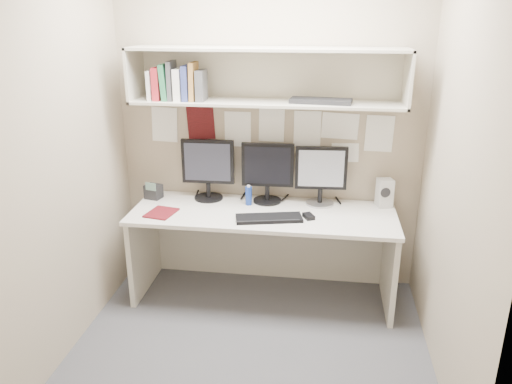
# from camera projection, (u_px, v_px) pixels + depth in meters

# --- Properties ---
(floor) EXTENTS (2.40, 2.00, 0.01)m
(floor) POSITION_uv_depth(u_px,v_px,m) (251.00, 345.00, 3.43)
(floor) COLOR #444449
(floor) RESTS_ON ground
(wall_back) EXTENTS (2.40, 0.02, 2.60)m
(wall_back) POSITION_uv_depth(u_px,v_px,m) (269.00, 128.00, 3.92)
(wall_back) COLOR gray
(wall_back) RESTS_ON ground
(wall_front) EXTENTS (2.40, 0.02, 2.60)m
(wall_front) POSITION_uv_depth(u_px,v_px,m) (214.00, 231.00, 2.06)
(wall_front) COLOR gray
(wall_front) RESTS_ON ground
(wall_left) EXTENTS (0.02, 2.00, 2.60)m
(wall_left) POSITION_uv_depth(u_px,v_px,m) (62.00, 156.00, 3.15)
(wall_left) COLOR gray
(wall_left) RESTS_ON ground
(wall_right) EXTENTS (0.02, 2.00, 2.60)m
(wall_right) POSITION_uv_depth(u_px,v_px,m) (459.00, 172.00, 2.83)
(wall_right) COLOR gray
(wall_right) RESTS_ON ground
(desk) EXTENTS (2.00, 0.70, 0.73)m
(desk) POSITION_uv_depth(u_px,v_px,m) (263.00, 254.00, 3.91)
(desk) COLOR silver
(desk) RESTS_ON floor
(overhead_hutch) EXTENTS (2.00, 0.38, 0.40)m
(overhead_hutch) POSITION_uv_depth(u_px,v_px,m) (267.00, 75.00, 3.65)
(overhead_hutch) COLOR beige
(overhead_hutch) RESTS_ON wall_back
(pinned_papers) EXTENTS (1.92, 0.01, 0.48)m
(pinned_papers) POSITION_uv_depth(u_px,v_px,m) (269.00, 134.00, 3.93)
(pinned_papers) COLOR white
(pinned_papers) RESTS_ON wall_back
(monitor_left) EXTENTS (0.42, 0.23, 0.49)m
(monitor_left) POSITION_uv_depth(u_px,v_px,m) (208.00, 167.00, 3.96)
(monitor_left) COLOR black
(monitor_left) RESTS_ON desk
(monitor_center) EXTENTS (0.41, 0.22, 0.47)m
(monitor_center) POSITION_uv_depth(u_px,v_px,m) (268.00, 170.00, 3.90)
(monitor_center) COLOR black
(monitor_center) RESTS_ON desk
(monitor_right) EXTENTS (0.40, 0.22, 0.46)m
(monitor_right) POSITION_uv_depth(u_px,v_px,m) (321.00, 173.00, 3.85)
(monitor_right) COLOR #A5A5AA
(monitor_right) RESTS_ON desk
(keyboard) EXTENTS (0.51, 0.27, 0.02)m
(keyboard) POSITION_uv_depth(u_px,v_px,m) (269.00, 218.00, 3.63)
(keyboard) COLOR black
(keyboard) RESTS_ON desk
(mouse) EXTENTS (0.10, 0.12, 0.03)m
(mouse) POSITION_uv_depth(u_px,v_px,m) (309.00, 216.00, 3.65)
(mouse) COLOR black
(mouse) RESTS_ON desk
(speaker) EXTENTS (0.13, 0.14, 0.22)m
(speaker) POSITION_uv_depth(u_px,v_px,m) (384.00, 193.00, 3.85)
(speaker) COLOR #B9B8B4
(speaker) RESTS_ON desk
(blue_bottle) EXTENTS (0.05, 0.05, 0.16)m
(blue_bottle) POSITION_uv_depth(u_px,v_px,m) (249.00, 195.00, 3.89)
(blue_bottle) COLOR navy
(blue_bottle) RESTS_ON desk
(maroon_notebook) EXTENTS (0.23, 0.27, 0.01)m
(maroon_notebook) POSITION_uv_depth(u_px,v_px,m) (161.00, 213.00, 3.74)
(maroon_notebook) COLOR #590F15
(maroon_notebook) RESTS_ON desk
(desk_phone) EXTENTS (0.15, 0.14, 0.15)m
(desk_phone) POSITION_uv_depth(u_px,v_px,m) (153.00, 191.00, 4.03)
(desk_phone) COLOR black
(desk_phone) RESTS_ON desk
(book_stack) EXTENTS (0.42, 0.17, 0.28)m
(book_stack) POSITION_uv_depth(u_px,v_px,m) (178.00, 83.00, 3.66)
(book_stack) COLOR silver
(book_stack) RESTS_ON overhead_hutch
(hutch_tray) EXTENTS (0.45, 0.22, 0.03)m
(hutch_tray) POSITION_uv_depth(u_px,v_px,m) (321.00, 101.00, 3.57)
(hutch_tray) COLOR black
(hutch_tray) RESTS_ON overhead_hutch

